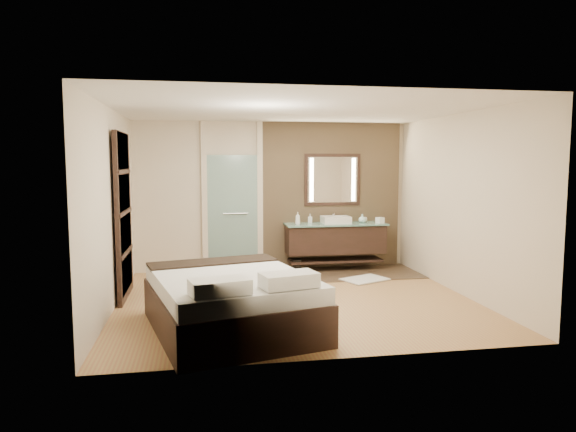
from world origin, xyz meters
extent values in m
plane|color=#A56945|center=(0.00, 0.00, 0.00)|extent=(5.00, 5.00, 0.00)
cube|color=#3A291F|center=(0.60, 1.60, 0.01)|extent=(3.80, 1.30, 0.01)
cube|color=#9E7E5A|center=(1.10, 2.21, 1.35)|extent=(2.60, 0.08, 2.70)
cube|color=black|center=(1.10, 1.92, 0.57)|extent=(1.80, 0.50, 0.50)
cube|color=black|center=(1.10, 1.92, 0.18)|extent=(1.71, 0.45, 0.04)
cube|color=#80C4B5|center=(1.10, 1.90, 0.85)|extent=(1.85, 0.55, 0.03)
cube|color=white|center=(1.10, 1.90, 0.93)|extent=(0.50, 0.38, 0.13)
cylinder|color=silver|center=(1.10, 2.09, 0.95)|extent=(0.03, 0.03, 0.18)
cylinder|color=silver|center=(1.10, 2.05, 1.03)|extent=(0.02, 0.10, 0.02)
cube|color=black|center=(1.10, 2.16, 1.65)|extent=(1.06, 0.03, 0.96)
cube|color=white|center=(1.10, 2.15, 1.65)|extent=(0.94, 0.01, 0.84)
cube|color=#F6E1B8|center=(0.70, 2.14, 1.65)|extent=(0.07, 0.01, 0.80)
cube|color=#F6E1B8|center=(1.50, 2.14, 1.65)|extent=(0.07, 0.01, 0.80)
cube|color=#B9EAE2|center=(-0.75, 2.20, 1.05)|extent=(0.90, 0.05, 2.10)
cylinder|color=silver|center=(-0.70, 2.15, 1.05)|extent=(0.45, 0.03, 0.03)
cube|color=beige|center=(-1.25, 2.21, 1.35)|extent=(0.10, 0.08, 2.70)
cube|color=beige|center=(-0.25, 2.21, 1.35)|extent=(0.10, 0.08, 2.70)
cube|color=black|center=(-2.43, 0.60, 1.20)|extent=(0.06, 1.20, 2.40)
cube|color=beige|center=(-2.41, 0.60, 0.37)|extent=(0.02, 1.06, 0.52)
cube|color=beige|center=(-2.41, 0.60, 0.96)|extent=(0.02, 1.06, 0.52)
cube|color=beige|center=(-2.41, 0.60, 1.54)|extent=(0.02, 1.06, 0.52)
cube|color=beige|center=(-2.41, 0.60, 2.13)|extent=(0.02, 1.06, 0.52)
cube|color=black|center=(-0.99, -1.15, 0.23)|extent=(2.16, 2.47, 0.47)
cube|color=silver|center=(-0.99, -1.15, 0.57)|extent=(2.09, 2.41, 0.19)
cube|color=black|center=(-1.18, -0.37, 0.66)|extent=(1.72, 0.85, 0.04)
cube|color=silver|center=(-1.16, -2.07, 0.75)|extent=(0.65, 0.45, 0.15)
cube|color=silver|center=(-0.43, -1.89, 0.75)|extent=(0.65, 0.45, 0.15)
cube|color=silver|center=(1.37, 1.01, 0.02)|extent=(0.86, 0.75, 0.02)
cylinder|color=black|center=(0.36, 1.85, 0.12)|extent=(0.24, 0.24, 0.24)
cube|color=white|center=(1.92, 1.83, 0.92)|extent=(0.15, 0.15, 0.10)
imported|color=white|center=(0.39, 1.86, 0.98)|extent=(0.10, 0.10, 0.22)
imported|color=#B2B2B2|center=(0.65, 2.02, 0.95)|extent=(0.09, 0.09, 0.17)
imported|color=silver|center=(1.60, 1.90, 0.95)|extent=(0.13, 0.13, 0.16)
imported|color=white|center=(1.67, 2.01, 0.91)|extent=(0.13, 0.13, 0.09)
camera|label=1|loc=(-1.34, -7.08, 1.97)|focal=32.00mm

